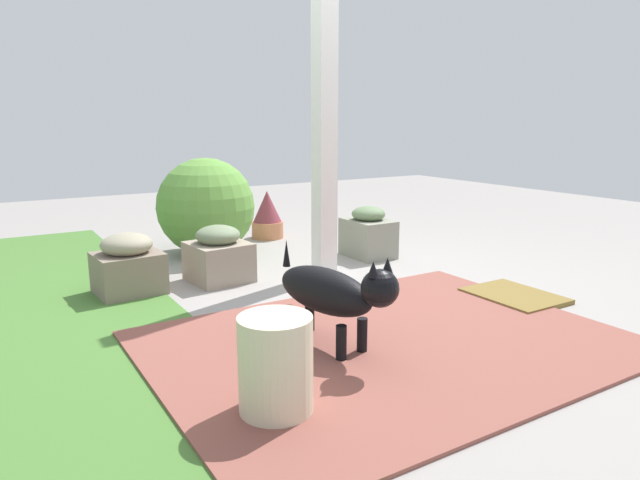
{
  "coord_description": "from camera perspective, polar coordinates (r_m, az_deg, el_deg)",
  "views": [
    {
      "loc": [
        -3.07,
        2.04,
        1.15
      ],
      "look_at": [
        0.29,
        -0.04,
        0.31
      ],
      "focal_mm": 31.84,
      "sensor_mm": 36.0,
      "label": 1
    }
  ],
  "objects": [
    {
      "name": "stone_planter_mid",
      "position": [
        4.15,
        -10.15,
        -1.53
      ],
      "size": [
        0.44,
        0.43,
        0.41
      ],
      "color": "gray",
      "rests_on": "ground"
    },
    {
      "name": "stone_planter_far",
      "position": [
        4.01,
        -18.73,
        -2.39
      ],
      "size": [
        0.4,
        0.45,
        0.41
      ],
      "color": "#7D6E5E",
      "rests_on": "ground"
    },
    {
      "name": "stone_planter_nearest",
      "position": [
        4.83,
        4.85,
        0.65
      ],
      "size": [
        0.44,
        0.33,
        0.43
      ],
      "color": "gray",
      "rests_on": "ground"
    },
    {
      "name": "ceramic_urn",
      "position": [
        2.28,
        -4.48,
        -12.52
      ],
      "size": [
        0.3,
        0.3,
        0.41
      ],
      "primitive_type": "cylinder",
      "color": "beige",
      "rests_on": "ground"
    },
    {
      "name": "terracotta_pot_spiky",
      "position": [
        5.6,
        -5.32,
        2.45
      ],
      "size": [
        0.31,
        0.31,
        0.47
      ],
      "color": "#C1744E",
      "rests_on": "ground"
    },
    {
      "name": "doormat",
      "position": [
        3.95,
        18.94,
        -5.35
      ],
      "size": [
        0.58,
        0.45,
        0.03
      ],
      "primitive_type": "cube",
      "rotation": [
        0.0,
        0.0,
        0.0
      ],
      "color": "olive",
      "rests_on": "ground"
    },
    {
      "name": "brick_path",
      "position": [
        3.03,
        6.95,
        -10.18
      ],
      "size": [
        1.8,
        2.4,
        0.02
      ],
      "primitive_type": "cube",
      "color": "brown",
      "rests_on": "ground"
    },
    {
      "name": "round_shrub",
      "position": [
        4.96,
        -11.39,
        3.31
      ],
      "size": [
        0.83,
        0.83,
        0.83
      ],
      "primitive_type": "sphere",
      "color": "#5C933C",
      "rests_on": "ground"
    },
    {
      "name": "ground_plane",
      "position": [
        3.86,
        1.78,
        -5.3
      ],
      "size": [
        12.0,
        12.0,
        0.0
      ],
      "primitive_type": "plane",
      "color": "gray"
    },
    {
      "name": "porch_pillar",
      "position": [
        4.1,
        0.45,
        12.8
      ],
      "size": [
        0.14,
        0.14,
        2.41
      ],
      "primitive_type": "cube",
      "color": "white",
      "rests_on": "ground"
    },
    {
      "name": "dog",
      "position": [
        2.83,
        1.23,
        -5.23
      ],
      "size": [
        0.78,
        0.33,
        0.53
      ],
      "color": "black",
      "rests_on": "ground"
    }
  ]
}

